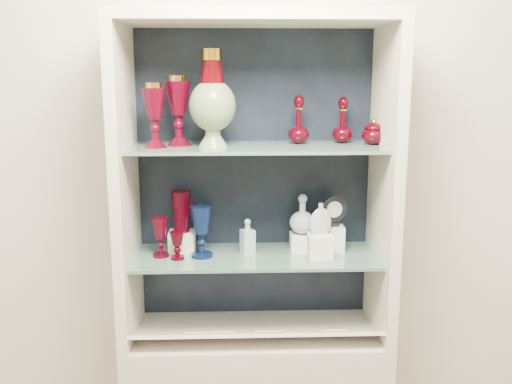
{
  "coord_description": "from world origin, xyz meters",
  "views": [
    {
      "loc": [
        -0.08,
        -0.54,
        1.73
      ],
      "look_at": [
        0.0,
        1.53,
        1.3
      ],
      "focal_mm": 40.0,
      "sensor_mm": 36.0,
      "label": 1
    }
  ],
  "objects_px": {
    "pedestal_lamp_right": "(178,111)",
    "ruby_goblet_small": "(177,245)",
    "flat_flask": "(321,218)",
    "cameo_medallion": "(334,211)",
    "clear_round_decanter": "(302,215)",
    "cobalt_goblet": "(202,232)",
    "enamel_urn": "(212,99)",
    "ruby_pitcher": "(181,211)",
    "ruby_decanter_a": "(299,117)",
    "lidded_bowl": "(373,131)",
    "ruby_goblet_tall": "(160,237)",
    "pedestal_lamp_left": "(155,115)",
    "ruby_decanter_b": "(343,119)",
    "clear_square_bottle": "(248,236)"
  },
  "relations": [
    {
      "from": "pedestal_lamp_right",
      "to": "ruby_goblet_small",
      "type": "bearing_deg",
      "value": -100.32
    },
    {
      "from": "flat_flask",
      "to": "cameo_medallion",
      "type": "bearing_deg",
      "value": 33.37
    },
    {
      "from": "pedestal_lamp_right",
      "to": "cameo_medallion",
      "type": "relative_size",
      "value": 2.05
    },
    {
      "from": "flat_flask",
      "to": "cameo_medallion",
      "type": "height_order",
      "value": "cameo_medallion"
    },
    {
      "from": "clear_round_decanter",
      "to": "cameo_medallion",
      "type": "xyz_separation_m",
      "value": [
        0.12,
        -0.0,
        0.02
      ]
    },
    {
      "from": "pedestal_lamp_right",
      "to": "cobalt_goblet",
      "type": "distance_m",
      "value": 0.46
    },
    {
      "from": "pedestal_lamp_right",
      "to": "clear_round_decanter",
      "type": "distance_m",
      "value": 0.62
    },
    {
      "from": "enamel_urn",
      "to": "ruby_pitcher",
      "type": "relative_size",
      "value": 2.15
    },
    {
      "from": "enamel_urn",
      "to": "ruby_decanter_a",
      "type": "bearing_deg",
      "value": 14.97
    },
    {
      "from": "lidded_bowl",
      "to": "cobalt_goblet",
      "type": "bearing_deg",
      "value": -176.69
    },
    {
      "from": "pedestal_lamp_right",
      "to": "ruby_goblet_small",
      "type": "relative_size",
      "value": 2.39
    },
    {
      "from": "ruby_pitcher",
      "to": "cameo_medallion",
      "type": "relative_size",
      "value": 1.3
    },
    {
      "from": "ruby_goblet_tall",
      "to": "pedestal_lamp_left",
      "type": "bearing_deg",
      "value": -92.63
    },
    {
      "from": "cameo_medallion",
      "to": "enamel_urn",
      "type": "bearing_deg",
      "value": 175.11
    },
    {
      "from": "pedestal_lamp_right",
      "to": "ruby_decanter_b",
      "type": "bearing_deg",
      "value": 4.95
    },
    {
      "from": "pedestal_lamp_right",
      "to": "ruby_decanter_b",
      "type": "xyz_separation_m",
      "value": [
        0.62,
        0.05,
        -0.03
      ]
    },
    {
      "from": "flat_flask",
      "to": "cameo_medallion",
      "type": "relative_size",
      "value": 1.0
    },
    {
      "from": "pedestal_lamp_left",
      "to": "cameo_medallion",
      "type": "xyz_separation_m",
      "value": [
        0.67,
        0.08,
        -0.37
      ]
    },
    {
      "from": "cobalt_goblet",
      "to": "clear_round_decanter",
      "type": "relative_size",
      "value": 1.31
    },
    {
      "from": "ruby_decanter_b",
      "to": "lidded_bowl",
      "type": "height_order",
      "value": "ruby_decanter_b"
    },
    {
      "from": "ruby_decanter_b",
      "to": "clear_square_bottle",
      "type": "distance_m",
      "value": 0.58
    },
    {
      "from": "pedestal_lamp_left",
      "to": "ruby_decanter_a",
      "type": "distance_m",
      "value": 0.53
    },
    {
      "from": "lidded_bowl",
      "to": "clear_square_bottle",
      "type": "distance_m",
      "value": 0.62
    },
    {
      "from": "ruby_decanter_a",
      "to": "clear_square_bottle",
      "type": "relative_size",
      "value": 1.48
    },
    {
      "from": "enamel_urn",
      "to": "flat_flask",
      "type": "relative_size",
      "value": 2.8
    },
    {
      "from": "pedestal_lamp_left",
      "to": "cameo_medallion",
      "type": "height_order",
      "value": "pedestal_lamp_left"
    },
    {
      "from": "ruby_goblet_tall",
      "to": "flat_flask",
      "type": "height_order",
      "value": "flat_flask"
    },
    {
      "from": "ruby_decanter_b",
      "to": "flat_flask",
      "type": "distance_m",
      "value": 0.39
    },
    {
      "from": "lidded_bowl",
      "to": "clear_square_bottle",
      "type": "height_order",
      "value": "lidded_bowl"
    },
    {
      "from": "ruby_decanter_a",
      "to": "clear_round_decanter",
      "type": "height_order",
      "value": "ruby_decanter_a"
    },
    {
      "from": "ruby_decanter_b",
      "to": "clear_square_bottle",
      "type": "xyz_separation_m",
      "value": [
        -0.37,
        -0.06,
        -0.44
      ]
    },
    {
      "from": "ruby_decanter_a",
      "to": "lidded_bowl",
      "type": "bearing_deg",
      "value": -6.79
    },
    {
      "from": "cobalt_goblet",
      "to": "flat_flask",
      "type": "distance_m",
      "value": 0.45
    },
    {
      "from": "cobalt_goblet",
      "to": "ruby_pitcher",
      "type": "height_order",
      "value": "ruby_pitcher"
    },
    {
      "from": "cobalt_goblet",
      "to": "cameo_medallion",
      "type": "xyz_separation_m",
      "value": [
        0.51,
        0.06,
        0.06
      ]
    },
    {
      "from": "enamel_urn",
      "to": "clear_round_decanter",
      "type": "xyz_separation_m",
      "value": [
        0.34,
        0.07,
        -0.45
      ]
    },
    {
      "from": "cobalt_goblet",
      "to": "ruby_goblet_tall",
      "type": "relative_size",
      "value": 1.29
    },
    {
      "from": "ruby_decanter_b",
      "to": "clear_round_decanter",
      "type": "relative_size",
      "value": 1.25
    },
    {
      "from": "pedestal_lamp_left",
      "to": "ruby_goblet_tall",
      "type": "xyz_separation_m",
      "value": [
        0.0,
        0.03,
        -0.46
      ]
    },
    {
      "from": "lidded_bowl",
      "to": "cobalt_goblet",
      "type": "height_order",
      "value": "lidded_bowl"
    },
    {
      "from": "pedestal_lamp_right",
      "to": "clear_round_decanter",
      "type": "relative_size",
      "value": 1.71
    },
    {
      "from": "lidded_bowl",
      "to": "flat_flask",
      "type": "bearing_deg",
      "value": -162.61
    },
    {
      "from": "clear_round_decanter",
      "to": "pedestal_lamp_left",
      "type": "bearing_deg",
      "value": -171.79
    },
    {
      "from": "ruby_decanter_a",
      "to": "cameo_medallion",
      "type": "height_order",
      "value": "ruby_decanter_a"
    },
    {
      "from": "flat_flask",
      "to": "pedestal_lamp_left",
      "type": "bearing_deg",
      "value": 161.07
    },
    {
      "from": "ruby_decanter_a",
      "to": "flat_flask",
      "type": "relative_size",
      "value": 1.65
    },
    {
      "from": "ruby_decanter_b",
      "to": "cobalt_goblet",
      "type": "relative_size",
      "value": 0.95
    },
    {
      "from": "ruby_goblet_tall",
      "to": "clear_square_bottle",
      "type": "bearing_deg",
      "value": 3.94
    },
    {
      "from": "pedestal_lamp_left",
      "to": "cameo_medallion",
      "type": "relative_size",
      "value": 1.85
    },
    {
      "from": "ruby_decanter_a",
      "to": "ruby_goblet_small",
      "type": "distance_m",
      "value": 0.66
    }
  ]
}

